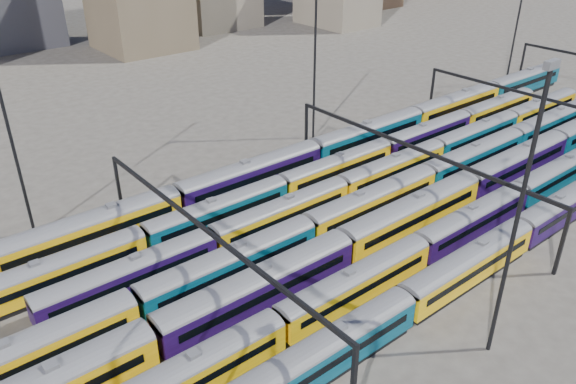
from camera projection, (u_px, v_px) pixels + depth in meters
ground at (351, 228)px, 67.15m from camera, size 500.00×500.00×0.00m
rake_0 at (565, 204)px, 67.31m from camera, size 135.02×2.82×4.74m
rake_1 at (473, 218)px, 64.47m from camera, size 132.66×2.77×4.66m
rake_2 at (412, 211)px, 64.96m from camera, size 153.54×3.21×5.41m
rake_3 at (427, 176)px, 73.53m from camera, size 123.32×3.01×5.06m
rake_4 at (393, 166)px, 76.45m from camera, size 95.86×2.81×4.72m
rake_5 at (282, 186)px, 71.36m from camera, size 114.83×2.80×4.71m
rake_6 at (314, 151)px, 80.09m from camera, size 132.28×3.22×5.44m
gantry_1 at (204, 237)px, 52.82m from camera, size 0.35×40.35×8.03m
gantry_2 at (412, 154)px, 69.52m from camera, size 0.35×40.35×8.03m
gantry_3 at (539, 104)px, 86.21m from camera, size 0.35×40.35×8.03m
mast_1 at (7, 124)px, 58.94m from camera, size 1.40×0.50×25.60m
mast_2 at (519, 212)px, 42.73m from camera, size 1.40×0.50×25.60m
mast_3 at (315, 53)px, 85.35m from camera, size 1.40×0.50×25.60m
mast_5 at (518, 16)px, 110.43m from camera, size 1.40×0.50×25.60m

